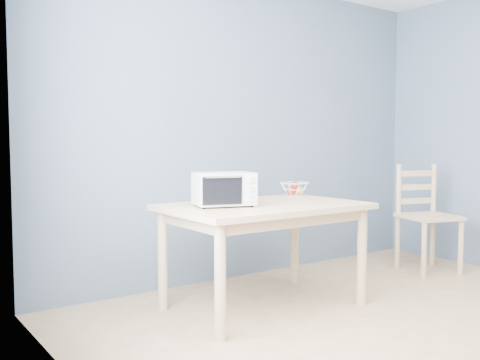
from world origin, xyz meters
TOP-DOWN VIEW (x-y plane):
  - dining_table at (-0.49, 1.41)m, footprint 1.40×0.90m
  - toaster_oven at (-0.82, 1.45)m, footprint 0.46×0.37m
  - fruit_basket at (0.06, 1.72)m, footprint 0.31×0.31m
  - dining_chair at (1.43, 1.42)m, footprint 0.57×0.57m

SIDE VIEW (x-z plane):
  - dining_chair at x=1.43m, z-range -0.01..0.97m
  - dining_table at x=-0.49m, z-range 0.27..1.02m
  - fruit_basket at x=0.06m, z-range 0.75..0.87m
  - toaster_oven at x=-0.82m, z-range 0.76..0.99m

